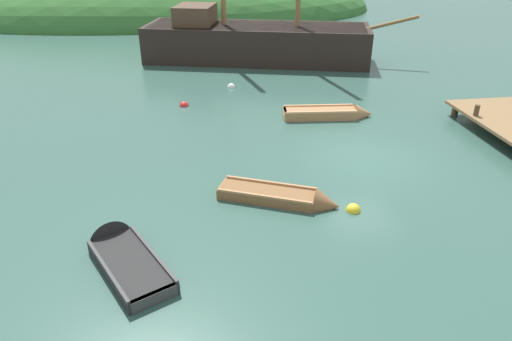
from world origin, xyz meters
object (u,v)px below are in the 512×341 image
at_px(buoy_red, 184,106).
at_px(buoy_yellow, 353,211).
at_px(sailing_ship, 255,47).
at_px(rowboat_portside, 122,255).
at_px(rowboat_outer_left, 331,114).
at_px(buoy_white, 231,87).
at_px(rowboat_outer_right, 285,199).

height_order(buoy_red, buoy_yellow, buoy_yellow).
height_order(sailing_ship, buoy_red, sailing_ship).
bearing_deg(rowboat_portside, buoy_yellow, -105.13).
height_order(rowboat_outer_left, buoy_red, rowboat_outer_left).
relative_size(buoy_white, buoy_yellow, 0.95).
height_order(rowboat_outer_right, rowboat_portside, rowboat_portside).
relative_size(rowboat_portside, buoy_red, 8.41).
height_order(buoy_white, buoy_yellow, buoy_yellow).
height_order(rowboat_outer_right, buoy_red, rowboat_outer_right).
bearing_deg(rowboat_outer_right, rowboat_portside, -130.63).
distance_m(sailing_ship, rowboat_outer_left, 10.57).
distance_m(buoy_white, buoy_yellow, 12.72).
bearing_deg(buoy_yellow, buoy_white, 100.52).
height_order(sailing_ship, rowboat_outer_left, sailing_ship).
bearing_deg(rowboat_outer_right, buoy_yellow, 1.00).
relative_size(rowboat_portside, buoy_yellow, 8.28).
relative_size(rowboat_outer_left, buoy_yellow, 9.14).
distance_m(buoy_red, buoy_yellow, 11.03).
distance_m(sailing_ship, rowboat_outer_right, 17.16).
height_order(rowboat_portside, buoy_white, rowboat_portside).
height_order(buoy_red, buoy_white, buoy_red).
relative_size(sailing_ship, buoy_white, 39.27).
bearing_deg(buoy_red, rowboat_outer_left, -21.01).
bearing_deg(rowboat_portside, buoy_red, -35.11).
bearing_deg(rowboat_portside, rowboat_outer_left, -68.93).
bearing_deg(buoy_white, sailing_ship, 69.47).
distance_m(rowboat_portside, buoy_yellow, 6.59).
distance_m(rowboat_outer_right, buoy_red, 9.59).
bearing_deg(sailing_ship, buoy_yellow, -73.44).
distance_m(rowboat_portside, buoy_white, 14.43).
height_order(sailing_ship, rowboat_outer_right, sailing_ship).
relative_size(rowboat_portside, buoy_white, 8.71).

